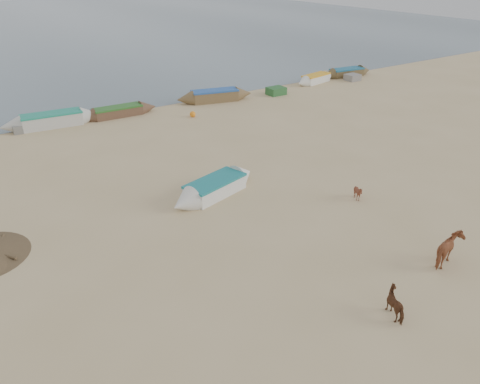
# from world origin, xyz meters

# --- Properties ---
(ground) EXTENTS (140.00, 140.00, 0.00)m
(ground) POSITION_xyz_m (0.00, 0.00, 0.00)
(ground) COLOR tan
(ground) RESTS_ON ground
(cow_adult) EXTENTS (1.71, 1.16, 1.32)m
(cow_adult) POSITION_xyz_m (4.28, -4.12, 0.66)
(cow_adult) COLOR #995532
(cow_adult) RESTS_ON ground
(calf_front) EXTENTS (0.90, 0.86, 0.79)m
(calf_front) POSITION_xyz_m (5.47, 1.69, 0.39)
(calf_front) COLOR brown
(calf_front) RESTS_ON ground
(calf_right) EXTENTS (0.90, 1.02, 0.96)m
(calf_right) POSITION_xyz_m (0.33, -4.95, 0.48)
(calf_right) COLOR brown
(calf_right) RESTS_ON ground
(near_canoe) EXTENTS (5.72, 2.80, 0.83)m
(near_canoe) POSITION_xyz_m (-0.08, 6.13, 0.41)
(near_canoe) COLOR silver
(near_canoe) RESTS_ON ground
(waterline_canoes) EXTENTS (56.98, 4.43, 1.00)m
(waterline_canoes) POSITION_xyz_m (-1.15, 20.95, 0.43)
(waterline_canoes) COLOR brown
(waterline_canoes) RESTS_ON ground
(beach_clutter) EXTENTS (46.84, 4.64, 0.64)m
(beach_clutter) POSITION_xyz_m (4.30, 19.69, 0.30)
(beach_clutter) COLOR #306C3A
(beach_clutter) RESTS_ON ground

